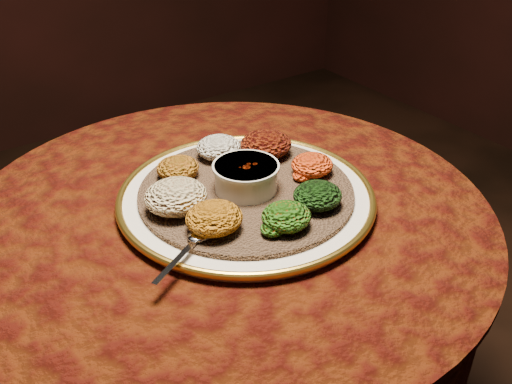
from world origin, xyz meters
TOP-DOWN VIEW (x-y plane):
  - table at (0.00, 0.00)m, footprint 0.96×0.96m
  - platter at (0.04, -0.01)m, footprint 0.55×0.55m
  - injera at (0.04, -0.01)m, footprint 0.46×0.46m
  - stew_bowl at (0.04, -0.01)m, footprint 0.12×0.12m
  - spoon at (-0.12, -0.10)m, footprint 0.14×0.08m
  - portion_ayib at (0.06, 0.12)m, footprint 0.09×0.08m
  - portion_kitfo at (0.14, 0.08)m, footprint 0.10×0.10m
  - portion_tikil at (0.17, -0.03)m, footprint 0.08×0.08m
  - portion_gomen at (0.11, -0.12)m, footprint 0.09×0.08m
  - portion_mixveg at (0.02, -0.14)m, footprint 0.08×0.08m
  - portion_kik at (-0.08, -0.08)m, footprint 0.09×0.09m
  - portion_timatim at (-0.10, 0.00)m, footprint 0.11×0.10m
  - portion_shiro at (-0.04, 0.10)m, footprint 0.08×0.08m

SIDE VIEW (x-z plane):
  - table at x=0.00m, z-range 0.19..0.92m
  - platter at x=0.04m, z-range 0.73..0.76m
  - injera at x=0.04m, z-range 0.75..0.76m
  - spoon at x=-0.12m, z-range 0.76..0.77m
  - portion_shiro at x=-0.04m, z-range 0.76..0.80m
  - portion_tikil at x=0.17m, z-range 0.76..0.80m
  - portion_mixveg at x=0.02m, z-range 0.76..0.80m
  - portion_gomen at x=0.11m, z-range 0.76..0.80m
  - portion_ayib at x=0.06m, z-range 0.76..0.80m
  - portion_kik at x=-0.08m, z-range 0.76..0.81m
  - portion_kitfo at x=0.14m, z-range 0.76..0.81m
  - portion_timatim at x=-0.10m, z-range 0.76..0.81m
  - stew_bowl at x=0.04m, z-range 0.77..0.82m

